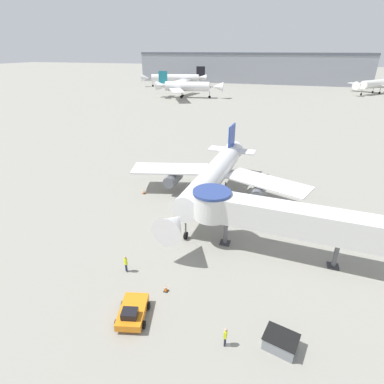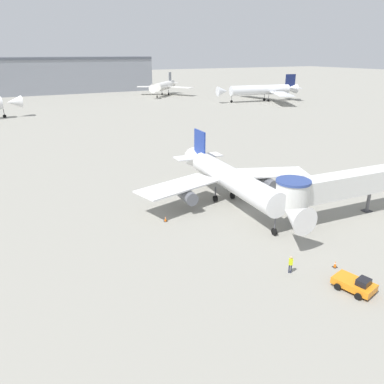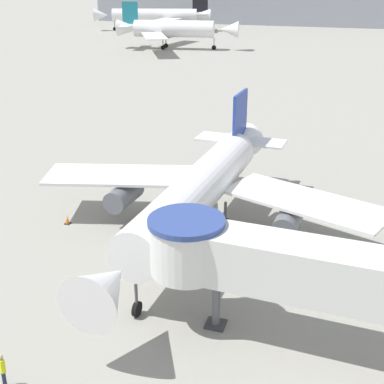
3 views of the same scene
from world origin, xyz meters
name	(u,v)px [view 1 (image 1 of 3)]	position (x,y,z in m)	size (l,w,h in m)	color
ground_plane	(209,211)	(0.00, 0.00, 0.00)	(800.00, 800.00, 0.00)	gray
main_airplane	(213,176)	(-0.32, 3.21, 3.70)	(26.77, 28.17, 8.68)	white
jet_bridge	(291,219)	(10.06, -7.12, 4.54)	(23.58, 4.74, 6.22)	silver
pushback_tug_orange	(132,312)	(-1.50, -19.10, 0.66)	(2.92, 3.87, 1.49)	orange
service_container_gray	(280,342)	(10.00, -18.29, 0.56)	(2.75, 2.34, 1.12)	gray
traffic_cone_near_nose	(166,288)	(-0.04, -15.54, 0.32)	(0.41, 0.41, 0.67)	black
traffic_cone_port_wing	(144,192)	(-10.68, 2.25, 0.35)	(0.44, 0.44, 0.73)	black
traffic_cone_starboard_wing	(286,208)	(9.89, 3.34, 0.34)	(0.42, 0.42, 0.70)	black
ground_crew_marshaller	(225,336)	(6.12, -19.33, 0.98)	(0.23, 0.35, 1.71)	#1E2338
ground_crew_wing_walker	(126,263)	(-4.72, -14.20, 1.06)	(0.41, 0.35, 1.83)	#1E2338
background_jet_gray_tail	(376,84)	(47.46, 135.64, 4.61)	(24.44, 24.90, 10.49)	white
background_jet_teal_tail	(186,86)	(-35.36, 97.38, 4.82)	(30.10, 34.03, 11.01)	white
background_jet_black_tail	(177,78)	(-53.63, 135.93, 4.76)	(36.83, 38.97, 10.88)	white
terminal_building	(250,67)	(-17.76, 175.00, 8.86)	(140.57, 24.05, 17.70)	gray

